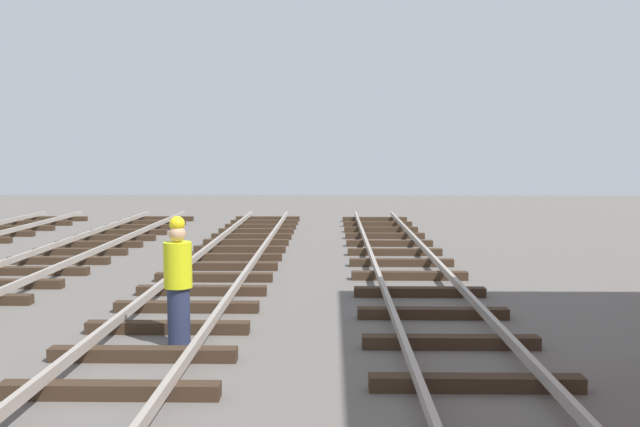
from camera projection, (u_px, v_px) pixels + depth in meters
name	position (u px, v px, depth m)	size (l,w,h in m)	color
track_worker_foreground	(178.00, 282.00, 9.87)	(0.40, 0.40, 1.87)	#262D4C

